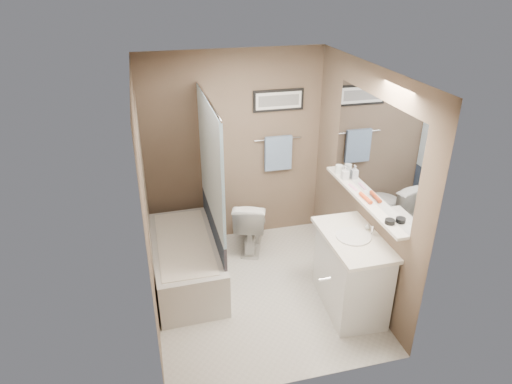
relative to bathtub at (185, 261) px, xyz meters
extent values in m
plane|color=beige|center=(0.75, -0.41, -0.25)|extent=(2.50, 2.50, 0.00)
cube|color=silver|center=(0.75, -0.41, 2.13)|extent=(2.20, 2.50, 0.04)
cube|color=brown|center=(0.75, 0.82, 0.95)|extent=(2.20, 0.04, 2.40)
cube|color=brown|center=(0.75, -1.64, 0.95)|extent=(2.20, 0.04, 2.40)
cube|color=brown|center=(-0.33, -0.41, 0.95)|extent=(0.04, 2.50, 2.40)
cube|color=brown|center=(1.83, -0.41, 0.95)|extent=(0.04, 2.50, 2.40)
cube|color=#C4AE94|center=(-0.34, 0.09, 0.75)|extent=(0.02, 1.55, 2.00)
cylinder|color=silver|center=(0.35, 0.09, 1.80)|extent=(0.02, 1.55, 0.02)
cube|color=white|center=(0.35, 0.09, 1.15)|extent=(0.03, 1.45, 1.28)
cube|color=#29374D|center=(0.35, 0.09, 0.33)|extent=(0.03, 1.45, 0.36)
cube|color=silver|center=(1.84, -0.56, 1.37)|extent=(0.02, 1.60, 1.00)
cube|color=silver|center=(1.79, -0.56, 0.85)|extent=(0.12, 1.60, 0.03)
cylinder|color=silver|center=(1.30, 0.81, 1.05)|extent=(0.60, 0.02, 0.02)
cube|color=#98BADE|center=(1.30, 0.79, 0.87)|extent=(0.34, 0.05, 0.44)
cube|color=black|center=(1.30, 0.82, 1.53)|extent=(0.62, 0.02, 0.26)
cube|color=white|center=(1.30, 0.81, 1.53)|extent=(0.56, 0.00, 0.20)
cube|color=#595959|center=(1.30, 0.81, 1.53)|extent=(0.50, 0.00, 0.13)
cube|color=silver|center=(1.30, -1.65, 0.75)|extent=(0.80, 0.02, 2.00)
cylinder|color=silver|center=(0.97, -1.60, 0.75)|extent=(0.10, 0.02, 0.02)
cube|color=silver|center=(0.00, 0.00, 0.00)|extent=(0.74, 1.52, 0.50)
cube|color=white|center=(0.00, 0.00, 0.25)|extent=(0.56, 1.36, 0.02)
imported|color=silver|center=(0.87, 0.48, 0.10)|extent=(0.59, 0.77, 0.69)
cube|color=silver|center=(1.60, -0.85, 0.15)|extent=(0.56, 0.93, 0.80)
cube|color=silver|center=(1.59, -0.85, 0.57)|extent=(0.54, 0.96, 0.04)
cylinder|color=silver|center=(1.58, -0.85, 0.60)|extent=(0.34, 0.34, 0.01)
cylinder|color=white|center=(1.78, -0.85, 0.64)|extent=(0.02, 0.02, 0.10)
sphere|color=silver|center=(1.78, -0.75, 0.62)|extent=(0.05, 0.05, 0.05)
cylinder|color=black|center=(1.79, -1.11, 0.89)|extent=(0.09, 0.09, 0.04)
cylinder|color=#D7481E|center=(1.79, -0.63, 0.89)|extent=(0.05, 0.22, 0.04)
cube|color=#F897C1|center=(1.79, -0.33, 0.87)|extent=(0.04, 0.16, 0.01)
cylinder|color=white|center=(1.79, 0.04, 0.92)|extent=(0.08, 0.08, 0.10)
imported|color=#999999|center=(1.79, -0.12, 0.94)|extent=(0.07, 0.07, 0.15)
camera|label=1|loc=(-0.27, -4.28, 2.96)|focal=32.00mm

